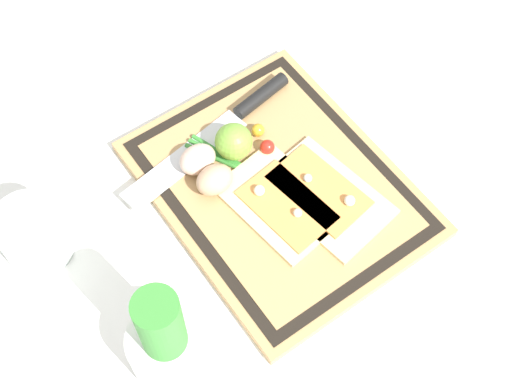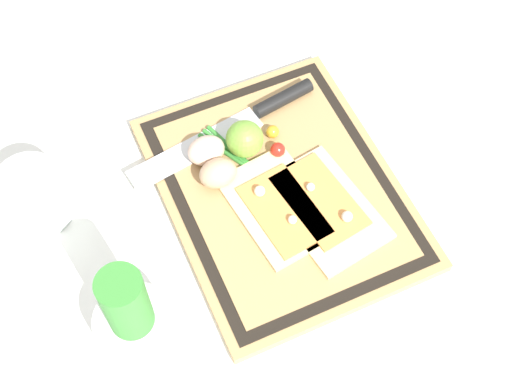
% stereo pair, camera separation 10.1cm
% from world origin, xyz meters
% --- Properties ---
extents(ground_plane, '(6.00, 6.00, 0.00)m').
position_xyz_m(ground_plane, '(0.00, 0.00, 0.00)').
color(ground_plane, white).
extents(cutting_board, '(0.41, 0.33, 0.02)m').
position_xyz_m(cutting_board, '(0.00, 0.00, 0.01)').
color(cutting_board, tan).
rests_on(cutting_board, ground_plane).
extents(pizza_slice_near, '(0.20, 0.15, 0.02)m').
position_xyz_m(pizza_slice_near, '(-0.06, -0.04, 0.03)').
color(pizza_slice_near, beige).
rests_on(pizza_slice_near, cutting_board).
extents(pizza_slice_far, '(0.18, 0.14, 0.02)m').
position_xyz_m(pizza_slice_far, '(-0.03, 0.02, 0.03)').
color(pizza_slice_far, beige).
rests_on(pizza_slice_far, cutting_board).
extents(knife, '(0.08, 0.32, 0.02)m').
position_xyz_m(knife, '(0.13, -0.01, 0.03)').
color(knife, silver).
rests_on(knife, cutting_board).
extents(egg_brown, '(0.04, 0.06, 0.04)m').
position_xyz_m(egg_brown, '(0.05, 0.08, 0.04)').
color(egg_brown, tan).
rests_on(egg_brown, cutting_board).
extents(egg_pink, '(0.04, 0.06, 0.04)m').
position_xyz_m(egg_pink, '(0.09, 0.08, 0.04)').
color(egg_pink, beige).
rests_on(egg_pink, cutting_board).
extents(lime, '(0.06, 0.06, 0.06)m').
position_xyz_m(lime, '(0.08, 0.02, 0.05)').
color(lime, '#70A838').
rests_on(lime, cutting_board).
extents(cherry_tomato_red, '(0.02, 0.02, 0.02)m').
position_xyz_m(cherry_tomato_red, '(0.06, -0.02, 0.03)').
color(cherry_tomato_red, red).
rests_on(cherry_tomato_red, cutting_board).
extents(cherry_tomato_yellow, '(0.02, 0.02, 0.02)m').
position_xyz_m(cherry_tomato_yellow, '(0.09, -0.03, 0.03)').
color(cherry_tomato_yellow, gold).
rests_on(cherry_tomato_yellow, cutting_board).
extents(scallion_bunch, '(0.25, 0.12, 0.01)m').
position_xyz_m(scallion_bunch, '(0.02, 0.02, 0.02)').
color(scallion_bunch, '#388433').
rests_on(scallion_bunch, cutting_board).
extents(herb_pot, '(0.10, 0.10, 0.18)m').
position_xyz_m(herb_pot, '(-0.12, 0.26, 0.06)').
color(herb_pot, white).
rests_on(herb_pot, ground_plane).
extents(sauce_jar, '(0.09, 0.09, 0.09)m').
position_xyz_m(sauce_jar, '(0.12, 0.33, 0.04)').
color(sauce_jar, silver).
rests_on(sauce_jar, ground_plane).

